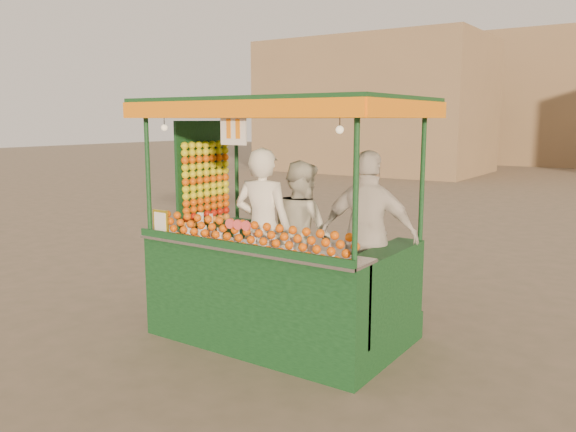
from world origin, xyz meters
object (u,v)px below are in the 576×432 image
Objects in this scene: vendor_middle at (302,232)px; vendor_right at (369,236)px; juice_cart at (271,263)px; vendor_left at (263,229)px.

vendor_middle is 0.92× the size of vendor_right.
vendor_left is (-0.18, 0.09, 0.35)m from juice_cart.
vendor_right is (0.97, 0.43, 0.35)m from juice_cart.
juice_cart is at bearing 107.72° from vendor_middle.
vendor_middle is (0.27, 0.40, -0.08)m from vendor_left.
vendor_middle is at bearing 79.83° from juice_cart.
juice_cart is at bearing 13.82° from vendor_right.
juice_cart reaches higher than vendor_middle.
vendor_right is (0.88, -0.06, 0.07)m from vendor_middle.
vendor_left is at bearing 6.19° from vendor_right.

